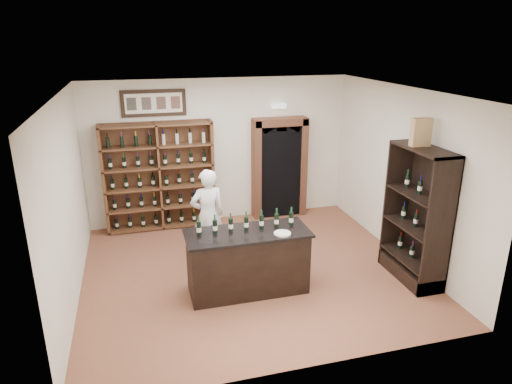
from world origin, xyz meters
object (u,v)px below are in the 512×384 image
at_px(wine_shelf, 159,176).
at_px(wine_crate, 421,132).
at_px(counter_bottle_0, 199,228).
at_px(shopkeeper, 208,215).
at_px(side_cabinet, 416,235).
at_px(tasting_counter, 248,262).

distance_m(wine_shelf, wine_crate, 5.07).
xyz_separation_m(counter_bottle_0, shopkeeper, (0.32, 1.16, -0.28)).
xyz_separation_m(side_cabinet, wine_crate, (-0.06, 0.11, 1.66)).
relative_size(wine_shelf, side_cabinet, 1.00).
xyz_separation_m(wine_shelf, side_cabinet, (3.82, -3.23, -0.35)).
xyz_separation_m(wine_shelf, wine_crate, (3.77, -3.12, 1.32)).
bearing_deg(wine_crate, tasting_counter, -179.92).
relative_size(wine_shelf, tasting_counter, 1.17).
distance_m(wine_shelf, side_cabinet, 5.02).
bearing_deg(side_cabinet, shopkeeper, 153.83).
height_order(tasting_counter, wine_crate, wine_crate).
height_order(wine_shelf, wine_crate, wine_crate).
bearing_deg(counter_bottle_0, wine_crate, -4.46).
relative_size(tasting_counter, counter_bottle_0, 6.27).
distance_m(tasting_counter, side_cabinet, 2.75).
xyz_separation_m(wine_shelf, counter_bottle_0, (0.38, -2.86, 0.01)).
bearing_deg(wine_crate, wine_shelf, 144.46).
bearing_deg(wine_crate, shopkeeper, 159.22).
bearing_deg(shopkeeper, side_cabinet, 145.82).
bearing_deg(shopkeeper, counter_bottle_0, 66.65).
bearing_deg(counter_bottle_0, wine_shelf, 97.58).
height_order(counter_bottle_0, wine_crate, wine_crate).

